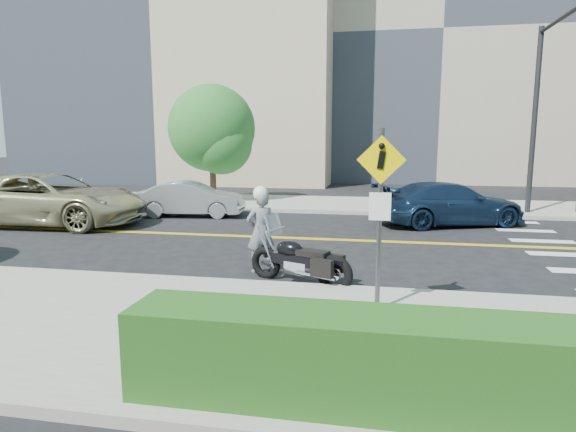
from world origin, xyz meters
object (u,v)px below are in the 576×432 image
Objects in this scene: parked_car_silver at (191,199)px; parked_car_blue at (450,204)px; motorcycle at (300,251)px; suv at (50,199)px; motorcyclist at (261,229)px; pedestrian_sign at (380,203)px.

parked_car_silver is 9.68m from parked_car_blue.
motorcycle is 11.10m from suv.
motorcyclist reaches higher than suv.
pedestrian_sign is 0.58× the size of parked_car_blue.
parked_car_blue reaches higher than motorcycle.
motorcyclist is 1.29m from motorcycle.
suv is at bearing 79.49° from parked_car_blue.
parked_car_silver is at bearing -58.75° from suv.
suv is at bearing 116.68° from parked_car_silver.
motorcyclist reaches higher than parked_car_silver.
motorcyclist is at bearing 136.52° from pedestrian_sign.
pedestrian_sign is at bearing 100.91° from motorcyclist.
motorcycle is 0.35× the size of suv.
motorcyclist is at bearing 123.66° from parked_car_blue.
motorcyclist is at bearing -155.08° from parked_car_silver.
motorcyclist is 8.75m from parked_car_blue.
pedestrian_sign reaches higher than parked_car_silver.
parked_car_blue is (4.04, 7.88, 0.05)m from motorcycle.
suv is at bearing -63.35° from motorcyclist.
pedestrian_sign is 13.37m from suv.
parked_car_silver is at bearing 146.29° from motorcycle.
suv is 1.26× the size of parked_car_blue.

